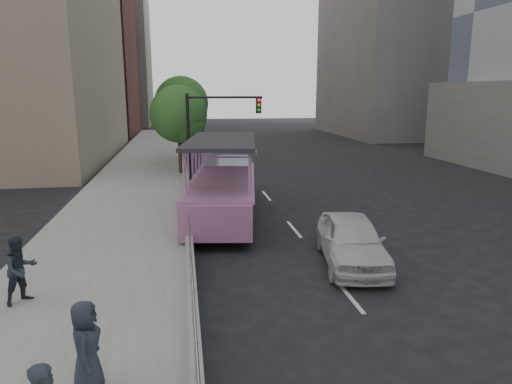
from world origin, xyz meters
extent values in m
plane|color=black|center=(0.00, 0.00, 0.00)|extent=(160.00, 160.00, 0.00)
cube|color=#A0A09B|center=(-5.75, 10.00, 0.15)|extent=(5.50, 80.00, 0.30)
cube|color=#A3A39E|center=(-3.12, 2.00, 0.48)|extent=(0.24, 30.00, 0.36)
cylinder|color=#A9A9AE|center=(-3.12, -6.00, 1.01)|extent=(0.07, 0.07, 0.70)
cylinder|color=#A9A9AE|center=(-3.12, -4.00, 1.01)|extent=(0.07, 0.07, 0.70)
cylinder|color=#A9A9AE|center=(-3.12, -2.00, 1.01)|extent=(0.07, 0.07, 0.70)
cylinder|color=#A9A9AE|center=(-3.12, 0.00, 1.01)|extent=(0.07, 0.07, 0.70)
cylinder|color=#A9A9AE|center=(-3.12, 2.00, 1.01)|extent=(0.07, 0.07, 0.70)
cylinder|color=#A9A9AE|center=(-3.12, 4.00, 1.01)|extent=(0.07, 0.07, 0.70)
cylinder|color=#A9A9AE|center=(-3.12, 6.00, 1.01)|extent=(0.07, 0.07, 0.70)
cylinder|color=#A9A9AE|center=(-3.12, 8.00, 1.01)|extent=(0.07, 0.07, 0.70)
cylinder|color=#A9A9AE|center=(-3.12, 10.00, 1.01)|extent=(0.07, 0.07, 0.70)
cylinder|color=#A9A9AE|center=(-3.12, 12.00, 1.01)|extent=(0.07, 0.07, 0.70)
cylinder|color=#A9A9AE|center=(-3.12, 2.00, 1.01)|extent=(0.06, 22.00, 0.06)
cylinder|color=#A9A9AE|center=(-3.12, 2.00, 1.34)|extent=(0.06, 22.00, 0.06)
cylinder|color=black|center=(-3.13, 3.21, 0.45)|extent=(0.48, 0.94, 0.90)
cylinder|color=black|center=(-0.97, 2.89, 0.45)|extent=(0.48, 0.94, 0.90)
cylinder|color=black|center=(-2.71, 5.97, 0.45)|extent=(0.48, 0.94, 0.90)
cylinder|color=black|center=(-0.55, 5.64, 0.45)|extent=(0.48, 0.94, 0.90)
cylinder|color=black|center=(-2.29, 8.72, 0.45)|extent=(0.48, 0.94, 0.90)
cylinder|color=black|center=(-0.13, 8.39, 0.45)|extent=(0.48, 0.94, 0.90)
cube|color=#C77EBB|center=(-1.60, 6.00, 1.02)|extent=(3.68, 8.43, 1.24)
cube|color=#C77EBB|center=(-0.89, 10.72, 1.27)|extent=(2.73, 2.45, 1.55)
cylinder|color=#C77EBB|center=(-0.76, 11.56, 1.57)|extent=(2.41, 1.04, 2.34)
cube|color=#A05D87|center=(-2.23, 1.82, 1.02)|extent=(2.51, 0.72, 1.24)
cube|color=#A05D87|center=(-1.60, 6.00, 1.70)|extent=(3.84, 8.75, 0.12)
cube|color=black|center=(-1.66, 5.61, 3.37)|extent=(3.59, 6.88, 0.14)
cube|color=#9DB0BA|center=(-1.15, 9.00, 2.31)|extent=(2.29, 0.54, 1.04)
cube|color=#C77EBB|center=(-1.08, 9.44, 2.01)|extent=(2.31, 1.31, 0.50)
imported|color=silver|center=(1.88, 0.17, 0.77)|extent=(2.55, 4.75, 1.54)
imported|color=#242B35|center=(-7.16, -1.71, 1.13)|extent=(1.02, 1.02, 1.66)
imported|color=#242B35|center=(-4.94, -5.46, 1.11)|extent=(0.53, 0.80, 1.62)
cylinder|color=black|center=(-2.78, 9.37, 1.34)|extent=(0.09, 0.09, 2.68)
cube|color=#0D115C|center=(-2.78, 9.37, 2.47)|extent=(0.14, 0.66, 0.97)
cube|color=silver|center=(-2.75, 9.37, 2.47)|extent=(0.09, 0.42, 0.59)
cylinder|color=black|center=(-2.90, 12.50, 2.60)|extent=(0.18, 0.18, 5.20)
cylinder|color=black|center=(-0.90, 12.50, 5.00)|extent=(4.20, 0.12, 0.12)
cube|color=black|center=(1.00, 12.50, 4.55)|extent=(0.28, 0.22, 0.85)
sphere|color=red|center=(1.00, 12.37, 4.85)|extent=(0.16, 0.16, 0.16)
cylinder|color=#3A241A|center=(-3.40, 16.00, 1.54)|extent=(0.22, 0.22, 3.08)
sphere|color=#326026|center=(-3.40, 16.00, 3.96)|extent=(3.52, 3.52, 3.52)
sphere|color=#326026|center=(-3.00, 15.70, 3.41)|extent=(2.42, 2.42, 2.42)
cylinder|color=#3A241A|center=(-3.20, 22.00, 1.74)|extent=(0.22, 0.22, 3.47)
sphere|color=#326026|center=(-3.20, 22.00, 4.46)|extent=(3.97, 3.97, 3.97)
sphere|color=#326026|center=(-2.80, 21.70, 3.84)|extent=(2.73, 2.73, 2.73)
cube|color=brown|center=(-18.00, 48.00, 13.00)|extent=(18.00, 16.00, 26.00)
cube|color=gray|center=(26.00, 42.00, 16.00)|extent=(20.00, 20.00, 32.00)
cube|color=gray|center=(-16.00, 64.00, 10.00)|extent=(16.00, 14.00, 20.00)
camera|label=1|loc=(-3.23, -12.74, 5.29)|focal=32.00mm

